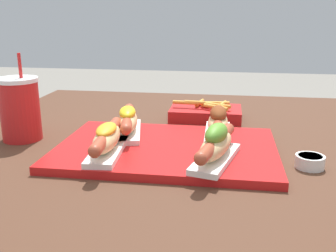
{
  "coord_description": "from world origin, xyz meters",
  "views": [
    {
      "loc": [
        0.12,
        -0.95,
        1.03
      ],
      "look_at": [
        -0.01,
        -0.09,
        0.78
      ],
      "focal_mm": 42.0,
      "sensor_mm": 36.0,
      "label": 1
    }
  ],
  "objects_px": {
    "hot_dog_1": "(216,145)",
    "hot_dog_3": "(218,123)",
    "hot_dog_0": "(107,139)",
    "fries_basket": "(206,113)",
    "serving_tray": "(167,149)",
    "drink_cup": "(20,109)",
    "hot_dog_2": "(128,121)",
    "sauce_bowl": "(310,161)"
  },
  "relations": [
    {
      "from": "fries_basket",
      "to": "hot_dog_0",
      "type": "bearing_deg",
      "value": -116.61
    },
    {
      "from": "hot_dog_3",
      "to": "fries_basket",
      "type": "distance_m",
      "value": 0.23
    },
    {
      "from": "hot_dog_1",
      "to": "hot_dog_2",
      "type": "bearing_deg",
      "value": 145.1
    },
    {
      "from": "hot_dog_3",
      "to": "hot_dog_0",
      "type": "bearing_deg",
      "value": -145.93
    },
    {
      "from": "sauce_bowl",
      "to": "fries_basket",
      "type": "distance_m",
      "value": 0.42
    },
    {
      "from": "hot_dog_3",
      "to": "drink_cup",
      "type": "xyz_separation_m",
      "value": [
        -0.49,
        -0.04,
        0.03
      ]
    },
    {
      "from": "hot_dog_1",
      "to": "fries_basket",
      "type": "bearing_deg",
      "value": 96.19
    },
    {
      "from": "hot_dog_3",
      "to": "sauce_bowl",
      "type": "relative_size",
      "value": 3.77
    },
    {
      "from": "serving_tray",
      "to": "hot_dog_2",
      "type": "relative_size",
      "value": 2.24
    },
    {
      "from": "fries_basket",
      "to": "serving_tray",
      "type": "bearing_deg",
      "value": -103.2
    },
    {
      "from": "hot_dog_1",
      "to": "fries_basket",
      "type": "relative_size",
      "value": 1.05
    },
    {
      "from": "hot_dog_2",
      "to": "hot_dog_0",
      "type": "bearing_deg",
      "value": -93.49
    },
    {
      "from": "hot_dog_1",
      "to": "hot_dog_2",
      "type": "height_order",
      "value": "hot_dog_1"
    },
    {
      "from": "hot_dog_1",
      "to": "drink_cup",
      "type": "relative_size",
      "value": 1.01
    },
    {
      "from": "hot_dog_1",
      "to": "sauce_bowl",
      "type": "xyz_separation_m",
      "value": [
        0.19,
        0.04,
        -0.04
      ]
    },
    {
      "from": "hot_dog_2",
      "to": "sauce_bowl",
      "type": "height_order",
      "value": "hot_dog_2"
    },
    {
      "from": "hot_dog_2",
      "to": "serving_tray",
      "type": "bearing_deg",
      "value": -33.41
    },
    {
      "from": "hot_dog_0",
      "to": "fries_basket",
      "type": "bearing_deg",
      "value": 63.39
    },
    {
      "from": "hot_dog_1",
      "to": "hot_dog_3",
      "type": "height_order",
      "value": "hot_dog_1"
    },
    {
      "from": "hot_dog_0",
      "to": "hot_dog_3",
      "type": "relative_size",
      "value": 1.0
    },
    {
      "from": "serving_tray",
      "to": "sauce_bowl",
      "type": "xyz_separation_m",
      "value": [
        0.31,
        -0.04,
        0.01
      ]
    },
    {
      "from": "serving_tray",
      "to": "drink_cup",
      "type": "distance_m",
      "value": 0.38
    },
    {
      "from": "hot_dog_1",
      "to": "hot_dog_2",
      "type": "xyz_separation_m",
      "value": [
        -0.22,
        0.15,
        -0.0
      ]
    },
    {
      "from": "hot_dog_1",
      "to": "hot_dog_3",
      "type": "distance_m",
      "value": 0.17
    },
    {
      "from": "serving_tray",
      "to": "fries_basket",
      "type": "distance_m",
      "value": 0.31
    },
    {
      "from": "sauce_bowl",
      "to": "hot_dog_3",
      "type": "bearing_deg",
      "value": 146.76
    },
    {
      "from": "hot_dog_2",
      "to": "hot_dog_3",
      "type": "distance_m",
      "value": 0.22
    },
    {
      "from": "drink_cup",
      "to": "hot_dog_1",
      "type": "bearing_deg",
      "value": -14.54
    },
    {
      "from": "serving_tray",
      "to": "hot_dog_1",
      "type": "xyz_separation_m",
      "value": [
        0.11,
        -0.08,
        0.04
      ]
    },
    {
      "from": "hot_dog_0",
      "to": "fries_basket",
      "type": "distance_m",
      "value": 0.42
    },
    {
      "from": "serving_tray",
      "to": "sauce_bowl",
      "type": "distance_m",
      "value": 0.31
    },
    {
      "from": "hot_dog_2",
      "to": "drink_cup",
      "type": "xyz_separation_m",
      "value": [
        -0.27,
        -0.03,
        0.03
      ]
    },
    {
      "from": "serving_tray",
      "to": "hot_dog_1",
      "type": "bearing_deg",
      "value": -36.27
    },
    {
      "from": "fries_basket",
      "to": "drink_cup",
      "type": "bearing_deg",
      "value": -149.69
    },
    {
      "from": "drink_cup",
      "to": "fries_basket",
      "type": "relative_size",
      "value": 1.04
    },
    {
      "from": "hot_dog_1",
      "to": "drink_cup",
      "type": "distance_m",
      "value": 0.51
    },
    {
      "from": "hot_dog_0",
      "to": "hot_dog_1",
      "type": "height_order",
      "value": "hot_dog_1"
    },
    {
      "from": "serving_tray",
      "to": "hot_dog_0",
      "type": "relative_size",
      "value": 2.2
    },
    {
      "from": "serving_tray",
      "to": "drink_cup",
      "type": "bearing_deg",
      "value": 173.4
    },
    {
      "from": "fries_basket",
      "to": "hot_dog_1",
      "type": "bearing_deg",
      "value": -83.81
    },
    {
      "from": "hot_dog_2",
      "to": "sauce_bowl",
      "type": "relative_size",
      "value": 3.7
    },
    {
      "from": "hot_dog_1",
      "to": "sauce_bowl",
      "type": "relative_size",
      "value": 3.67
    }
  ]
}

